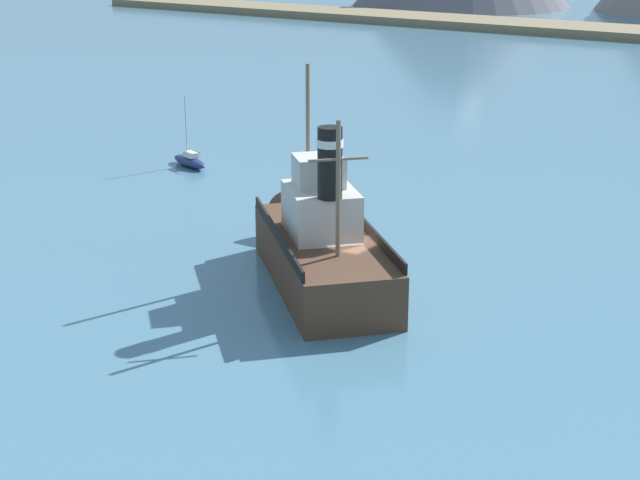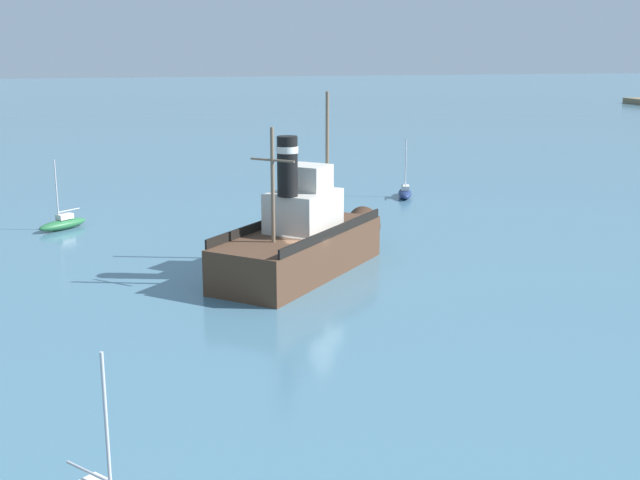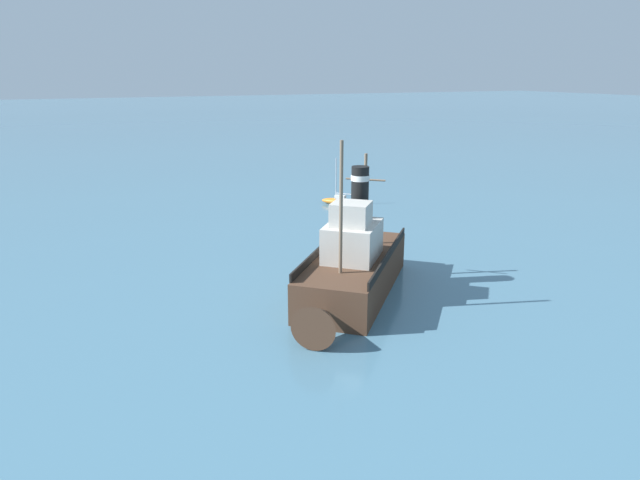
# 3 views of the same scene
# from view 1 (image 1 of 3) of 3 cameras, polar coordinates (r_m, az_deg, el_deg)

# --- Properties ---
(ground_plane) EXTENTS (600.00, 600.00, 0.00)m
(ground_plane) POSITION_cam_1_polar(r_m,az_deg,el_deg) (45.27, 1.64, -2.99)
(ground_plane) COLOR #477289
(old_tugboat) EXTENTS (12.95, 12.16, 9.90)m
(old_tugboat) POSITION_cam_1_polar(r_m,az_deg,el_deg) (45.85, 0.03, -0.27)
(old_tugboat) COLOR #4C3323
(old_tugboat) RESTS_ON ground
(sailboat_navy) EXTENTS (3.95, 2.22, 4.90)m
(sailboat_navy) POSITION_cam_1_polar(r_m,az_deg,el_deg) (68.28, -7.59, 4.61)
(sailboat_navy) COLOR navy
(sailboat_navy) RESTS_ON ground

